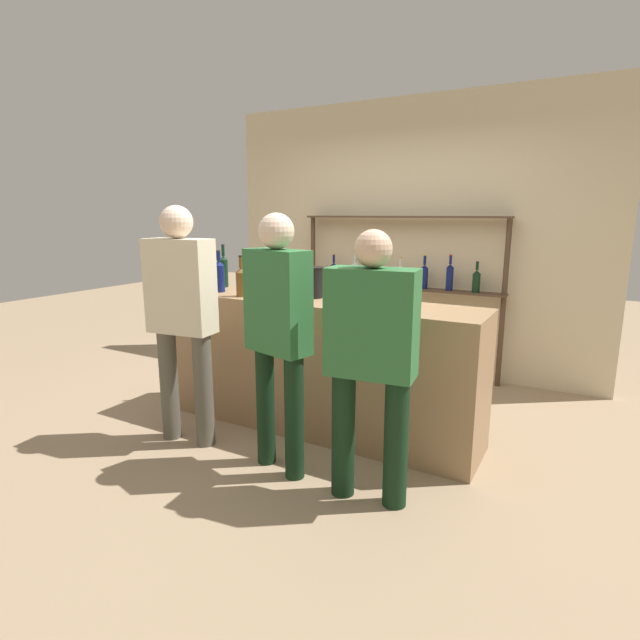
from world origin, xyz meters
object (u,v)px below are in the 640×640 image
Objects in this scene: customer_right at (371,351)px; customer_left at (181,309)px; wine_glass at (294,283)px; counter_bottle_1 at (219,275)px; ice_bucket at (312,282)px; counter_bottle_0 at (224,271)px; counter_bottle_2 at (241,281)px; customer_center at (278,325)px.

customer_left is (-1.48, 0.06, 0.09)m from customer_right.
customer_left is (-0.58, -0.57, -0.15)m from wine_glass.
counter_bottle_1 reaches higher than ice_bucket.
ice_bucket is at bearing -6.16° from counter_bottle_0.
wine_glass is (0.90, -0.28, -0.02)m from counter_bottle_0.
counter_bottle_1 is 1.45× the size of ice_bucket.
ice_bucket is at bearing 9.17° from counter_bottle_1.
counter_bottle_1 is at bearing -58.08° from counter_bottle_0.
customer_right is at bearing -99.30° from customer_left.
counter_bottle_1 is at bearing -170.83° from ice_bucket.
customer_left is at bearing -103.98° from counter_bottle_2.
counter_bottle_2 reaches higher than ice_bucket.
wine_glass is at bearing 37.98° from customer_center.
customer_center is (0.20, -0.76, -0.16)m from ice_bucket.
wine_glass is (0.75, -0.05, -0.01)m from counter_bottle_1.
customer_center is at bearing -37.67° from counter_bottle_2.
counter_bottle_0 is 0.27m from counter_bottle_1.
counter_bottle_0 is at bearing 162.68° from wine_glass.
counter_bottle_1 is 1.80m from customer_right.
counter_bottle_1 is at bearing 8.68° from customer_left.
counter_bottle_1 is 1.07× the size of counter_bottle_2.
counter_bottle_1 is (0.14, -0.23, -0.01)m from counter_bottle_0.
customer_right is (1.35, -0.58, -0.24)m from counter_bottle_2.
customer_center is (1.15, -0.87, -0.19)m from counter_bottle_0.
counter_bottle_2 is at bearing -174.15° from wine_glass.
customer_left is (0.32, -0.85, -0.17)m from counter_bottle_0.
customer_center is at bearing 79.73° from customer_right.
customer_right is (0.89, -0.63, -0.25)m from wine_glass.
customer_center is 0.83m from customer_left.
customer_left is (-0.83, 0.02, 0.02)m from customer_center.
customer_center is at bearing -98.44° from customer_left.
ice_bucket is 0.99m from customer_left.
counter_bottle_1 is at bearing 72.71° from customer_center.
counter_bottle_1 is 0.81m from ice_bucket.
counter_bottle_0 is 0.55m from counter_bottle_2.
customer_center reaches higher than counter_bottle_1.
customer_right reaches higher than wine_glass.
counter_bottle_2 is at bearing -155.94° from ice_bucket.
counter_bottle_0 reaches higher than counter_bottle_1.
counter_bottle_0 is 0.94m from wine_glass.
wine_glass is at bearing -52.77° from customer_left.
counter_bottle_2 reaches higher than wine_glass.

